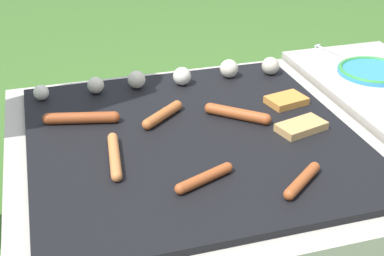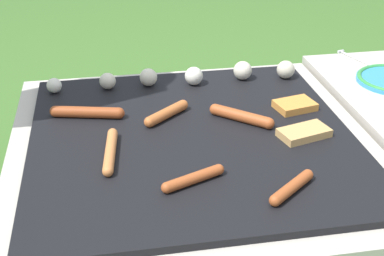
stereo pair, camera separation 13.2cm
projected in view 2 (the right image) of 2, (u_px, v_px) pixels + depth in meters
name	position (u px, v px, depth m)	size (l,w,h in m)	color
ground_plane	(192.00, 246.00, 1.51)	(14.00, 14.00, 0.00)	#3D6628
grill	(192.00, 195.00, 1.42)	(0.91, 0.91, 0.36)	#B2AA9E
sausage_front_left	(193.00, 178.00, 1.15)	(0.15, 0.07, 0.02)	#A34C23
sausage_back_center	(167.00, 113.00, 1.41)	(0.13, 0.11, 0.03)	#B7602D
sausage_front_center	(87.00, 112.00, 1.41)	(0.20, 0.07, 0.03)	#93421E
sausage_mid_right	(292.00, 187.00, 1.12)	(0.12, 0.10, 0.02)	#A34C23
sausage_back_left	(241.00, 116.00, 1.39)	(0.15, 0.13, 0.03)	#A34C23
sausage_front_right	(110.00, 151.00, 1.24)	(0.04, 0.19, 0.02)	#C6753D
bread_slice_right	(304.00, 133.00, 1.33)	(0.14, 0.10, 0.02)	tan
bread_slice_left	(295.00, 105.00, 1.46)	(0.12, 0.10, 0.02)	#D18438
mushroom_row	(191.00, 75.00, 1.60)	(0.74, 0.07, 0.06)	silver
fork_utensil	(360.00, 60.00, 1.77)	(0.08, 0.21, 0.01)	silver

